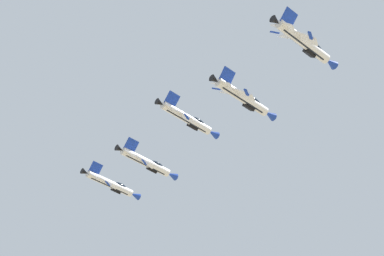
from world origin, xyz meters
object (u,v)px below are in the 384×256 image
(fighter_jet_left_outer, at_px, (243,98))
(fighter_jet_left_wing, at_px, (147,163))
(fighter_jet_right_wing, at_px, (188,119))
(fighter_jet_right_outer, at_px, (304,43))
(fighter_jet_lead, at_px, (111,184))

(fighter_jet_left_outer, bearing_deg, fighter_jet_left_wing, 179.11)
(fighter_jet_right_wing, relative_size, fighter_jet_right_outer, 1.00)
(fighter_jet_lead, xyz_separation_m, fighter_jet_left_outer, (38.18, -20.90, -4.18))
(fighter_jet_left_wing, height_order, fighter_jet_left_outer, fighter_jet_left_wing)
(fighter_jet_left_wing, relative_size, fighter_jet_right_outer, 1.00)
(fighter_jet_left_outer, relative_size, fighter_jet_right_outer, 1.00)
(fighter_jet_left_wing, distance_m, fighter_jet_right_outer, 43.93)
(fighter_jet_left_outer, distance_m, fighter_jet_right_outer, 15.22)
(fighter_jet_lead, distance_m, fighter_jet_right_outer, 58.69)
(fighter_jet_left_wing, bearing_deg, fighter_jet_left_outer, -0.89)
(fighter_jet_right_wing, xyz_separation_m, fighter_jet_left_outer, (13.32, -6.04, -4.07))
(fighter_jet_lead, distance_m, fighter_jet_left_outer, 43.73)
(fighter_jet_left_wing, xyz_separation_m, fighter_jet_left_outer, (25.53, -13.38, -1.66))
(fighter_jet_lead, xyz_separation_m, fighter_jet_right_wing, (24.85, -14.87, -0.11))
(fighter_jet_right_wing, distance_m, fighter_jet_left_outer, 15.18)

